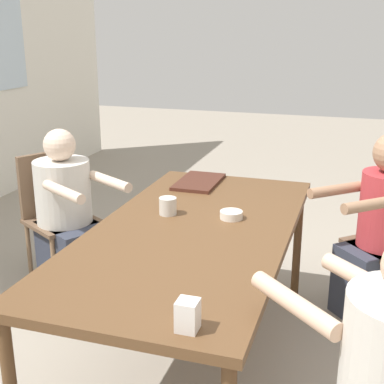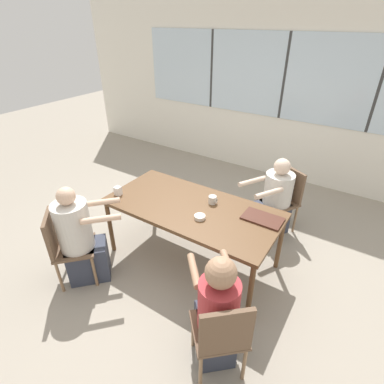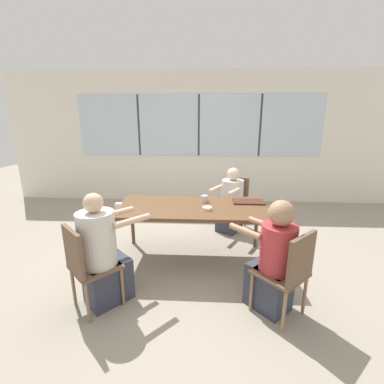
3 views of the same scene
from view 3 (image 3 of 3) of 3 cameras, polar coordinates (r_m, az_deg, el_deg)
The scene contains 13 objects.
ground_plane at distance 3.48m, azimuth -0.00°, elevation -14.64°, with size 16.00×16.00×0.00m, color gray.
wall_back_with_windows at distance 5.71m, azimuth 1.52°, elevation 12.04°, with size 8.40×0.08×2.80m.
dining_table at distance 3.20m, azimuth -0.00°, elevation -4.04°, with size 1.88×0.91×0.73m.
chair_for_woman_green_shirt at distance 2.62m, azimuth -22.70°, elevation -14.13°, with size 0.57×0.57×0.85m.
chair_for_man_blue_shirt at distance 4.40m, azimuth 9.61°, elevation -1.31°, with size 0.55×0.55×0.85m.
chair_for_man_teal_shirt at distance 2.48m, azimuth 20.95°, elevation -15.66°, with size 0.57×0.57×0.85m.
person_woman_green_shirt at distance 2.67m, azimuth -19.25°, elevation -13.21°, with size 0.67×0.68×1.13m.
person_man_blue_shirt at distance 4.26m, azimuth 8.64°, elevation -2.50°, with size 0.62×0.72×1.04m.
person_man_teal_shirt at distance 2.55m, azimuth 17.62°, elevation -14.55°, with size 0.61×0.63×1.09m.
food_tray_dark at distance 3.40m, azimuth 12.43°, elevation -2.11°, with size 0.40×0.23×0.02m.
coffee_mug at distance 3.33m, azimuth 2.80°, elevation -1.51°, with size 0.09×0.09×0.09m.
milk_carton_small at distance 3.09m, azimuth -15.98°, elevation -3.31°, with size 0.07×0.07×0.10m.
bowl_white_shallow at distance 3.04m, azimuth 3.39°, elevation -3.69°, with size 0.11×0.11×0.04m.
Camera 3 is at (0.17, -3.02, 1.73)m, focal length 24.00 mm.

